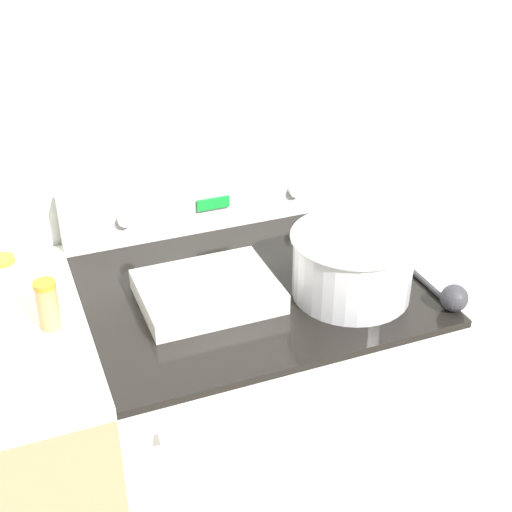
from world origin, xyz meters
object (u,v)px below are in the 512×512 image
at_px(spice_jar_yellow_cap, 5,274).
at_px(spice_jar_orange_cap, 48,305).
at_px(mixing_bowl, 353,261).
at_px(casserole_dish, 208,290).
at_px(ladle, 449,295).

bearing_deg(spice_jar_yellow_cap, spice_jar_orange_cap, -67.92).
bearing_deg(spice_jar_orange_cap, spice_jar_yellow_cap, 112.08).
relative_size(mixing_bowl, casserole_dish, 0.95).
bearing_deg(ladle, spice_jar_orange_cap, 164.78).
bearing_deg(ladle, casserole_dish, 156.35).
bearing_deg(ladle, spice_jar_yellow_cap, 155.91).
relative_size(mixing_bowl, spice_jar_yellow_cap, 3.31).
distance_m(mixing_bowl, casserole_dish, 0.34).
height_order(mixing_bowl, spice_jar_yellow_cap, mixing_bowl).
relative_size(ladle, spice_jar_yellow_cap, 3.13).
bearing_deg(spice_jar_orange_cap, mixing_bowl, -8.98).
distance_m(spice_jar_orange_cap, spice_jar_yellow_cap, 0.20).
height_order(casserole_dish, spice_jar_orange_cap, spice_jar_orange_cap).
bearing_deg(spice_jar_orange_cap, casserole_dish, -1.95).
xyz_separation_m(mixing_bowl, spice_jar_yellow_cap, (-0.75, 0.29, -0.03)).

